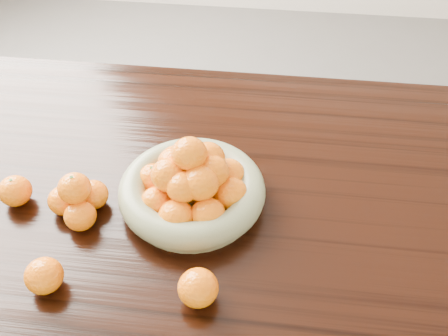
# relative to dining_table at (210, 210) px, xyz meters

# --- Properties ---
(dining_table) EXTENTS (2.00, 1.00, 0.75)m
(dining_table) POSITION_rel_dining_table_xyz_m (0.00, 0.00, 0.00)
(dining_table) COLOR black
(dining_table) RESTS_ON ground
(fruit_bowl) EXTENTS (0.33, 0.33, 0.18)m
(fruit_bowl) POSITION_rel_dining_table_xyz_m (-0.03, -0.06, 0.14)
(fruit_bowl) COLOR gray
(fruit_bowl) RESTS_ON dining_table
(orange_pyramid) EXTENTS (0.13, 0.13, 0.11)m
(orange_pyramid) POSITION_rel_dining_table_xyz_m (-0.27, -0.12, 0.13)
(orange_pyramid) COLOR orange
(orange_pyramid) RESTS_ON dining_table
(loose_orange_0) EXTENTS (0.07, 0.07, 0.07)m
(loose_orange_0) POSITION_rel_dining_table_xyz_m (-0.43, -0.10, 0.12)
(loose_orange_0) COLOR orange
(loose_orange_0) RESTS_ON dining_table
(loose_orange_1) EXTENTS (0.07, 0.07, 0.07)m
(loose_orange_1) POSITION_rel_dining_table_xyz_m (-0.28, -0.32, 0.12)
(loose_orange_1) COLOR orange
(loose_orange_1) RESTS_ON dining_table
(loose_orange_2) EXTENTS (0.08, 0.08, 0.07)m
(loose_orange_2) POSITION_rel_dining_table_xyz_m (0.02, -0.31, 0.13)
(loose_orange_2) COLOR orange
(loose_orange_2) RESTS_ON dining_table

